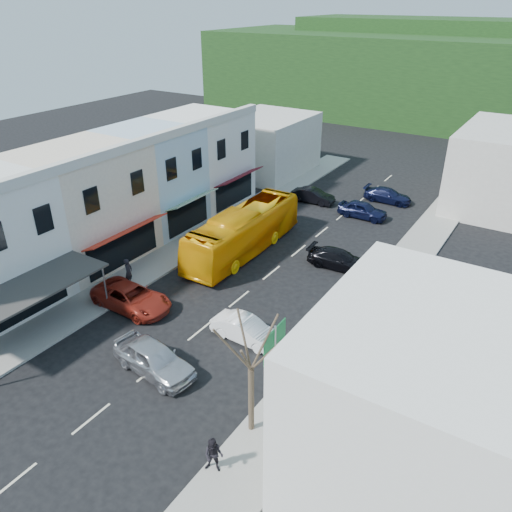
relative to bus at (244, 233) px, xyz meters
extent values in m
plane|color=black|center=(3.43, -9.68, -1.55)|extent=(120.00, 120.00, 0.00)
cube|color=gray|center=(-4.07, 0.32, -1.48)|extent=(3.00, 52.00, 0.15)
cube|color=gray|center=(10.93, 0.32, -1.48)|extent=(3.00, 52.00, 0.15)
cube|color=#500D15|center=(-4.97, -15.18, 1.50)|extent=(1.30, 7.65, 0.08)
cube|color=beige|center=(-9.07, -6.68, 2.45)|extent=(7.00, 8.00, 8.00)
cube|color=#B52615|center=(-4.97, -6.68, 1.50)|extent=(1.30, 6.80, 0.08)
cube|color=#A9C4D6|center=(-9.07, 0.32, 2.45)|extent=(7.00, 6.00, 8.00)
cube|color=#195926|center=(-4.97, 0.32, 1.50)|extent=(1.30, 5.10, 0.08)
cube|color=silver|center=(-9.07, 6.82, 2.45)|extent=(7.00, 7.00, 8.00)
cube|color=#500D15|center=(-4.97, 6.82, 1.50)|extent=(1.30, 5.95, 0.08)
cube|color=silver|center=(16.93, -13.68, 2.45)|extent=(8.00, 9.00, 8.00)
cube|color=#B7B2A8|center=(-8.57, 17.32, 1.45)|extent=(8.00, 10.00, 6.00)
cube|color=#B7B2A8|center=(14.43, 20.32, 1.95)|extent=(8.00, 12.00, 7.00)
cube|color=black|center=(3.43, 54.32, 4.45)|extent=(80.00, 24.00, 12.00)
cube|color=black|center=(-4.57, 60.32, 8.45)|extent=(40.00, 16.00, 8.00)
imported|color=#EC9F07|center=(0.00, 0.00, 0.00)|extent=(2.68, 11.64, 3.10)
imported|color=silver|center=(3.64, -13.68, -0.85)|extent=(4.59, 2.32, 1.40)
imported|color=white|center=(6.18, -8.98, -0.85)|extent=(4.45, 1.91, 1.40)
imported|color=maroon|center=(-1.57, -10.03, -0.85)|extent=(4.63, 1.97, 1.40)
imported|color=black|center=(7.02, 1.55, -0.85)|extent=(4.60, 2.11, 1.40)
imported|color=black|center=(5.05, 10.92, -0.85)|extent=(4.40, 1.81, 1.40)
imported|color=black|center=(-0.17, 11.80, -0.85)|extent=(4.48, 2.00, 1.40)
imported|color=black|center=(5.64, 15.67, -0.85)|extent=(4.51, 1.86, 1.40)
imported|color=black|center=(-3.53, -8.27, -0.55)|extent=(0.58, 0.70, 1.70)
imported|color=black|center=(9.90, -16.97, -0.55)|extent=(0.81, 0.65, 1.70)
camera|label=1|loc=(18.74, -27.73, 15.58)|focal=35.00mm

